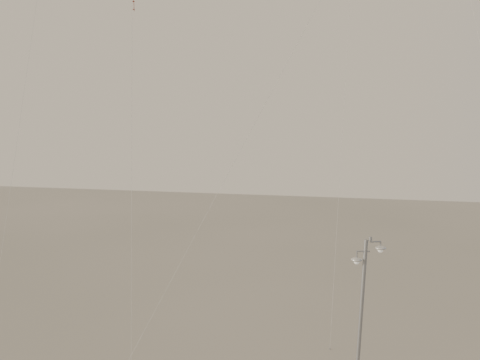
# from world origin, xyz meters

# --- Properties ---
(street_lamp) EXTENTS (1.58, 0.80, 9.13)m
(street_lamp) POSITION_xyz_m (4.02, 3.89, 4.87)
(street_lamp) COLOR gray
(street_lamp) RESTS_ON ground
(kite_1) EXTENTS (10.47, 11.05, 23.38)m
(kite_1) POSITION_xyz_m (-0.03, 5.60, 16.94)
(kite_1) COLOR black
(kite_1) RESTS_ON ground
(kite_3) EXTENTS (1.43, 3.72, 21.41)m
(kite_3) POSITION_xyz_m (-6.60, 2.18, 15.89)
(kite_3) COLOR maroon
(kite_3) RESTS_ON ground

